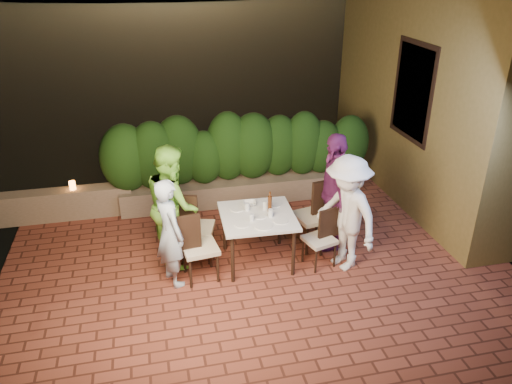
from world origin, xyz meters
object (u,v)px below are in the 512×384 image
object	(u,v)px
chair_left_front	(200,246)
bowl	(250,203)
diner_blue	(170,233)
beer_bottle	(270,202)
dining_table	(258,239)
diner_purple	(334,192)
chair_right_front	(320,238)
chair_right_back	(313,215)
diner_white	(346,214)
diner_green	(173,205)
parapet_lamp	(72,185)
chair_left_back	(197,227)

from	to	relation	value
chair_left_front	bowl	bearing A→B (deg)	26.10
diner_blue	beer_bottle	bearing A→B (deg)	-101.10
dining_table	diner_purple	world-z (taller)	diner_purple
chair_right_front	chair_right_back	xyz separation A→B (m)	(0.07, 0.50, 0.10)
diner_blue	diner_purple	world-z (taller)	diner_purple
beer_bottle	diner_white	size ratio (longest dim) A/B	0.18
chair_right_back	diner_blue	bearing A→B (deg)	0.66
diner_green	chair_right_back	bearing A→B (deg)	-101.27
chair_right_back	chair_right_front	bearing A→B (deg)	70.89
diner_green	bowl	bearing A→B (deg)	-100.17
chair_right_front	diner_white	world-z (taller)	diner_white
diner_purple	parapet_lamp	bearing A→B (deg)	-105.58
dining_table	chair_right_front	bearing A→B (deg)	-17.51
chair_left_front	chair_left_back	distance (m)	0.52
dining_table	beer_bottle	world-z (taller)	beer_bottle
chair_left_front	chair_left_back	size ratio (longest dim) A/B	0.99
bowl	chair_left_front	world-z (taller)	chair_left_front
chair_left_front	chair_right_front	bearing A→B (deg)	-9.07
diner_blue	dining_table	bearing A→B (deg)	-102.24
chair_left_back	diner_white	xyz separation A→B (m)	(1.94, -0.68, 0.34)
diner_green	diner_white	world-z (taller)	diner_green
chair_right_back	diner_green	bearing A→B (deg)	-14.57
bowl	diner_purple	xyz separation A→B (m)	(1.21, -0.11, 0.11)
bowl	chair_right_front	xyz separation A→B (m)	(0.86, -0.57, -0.35)
bowl	chair_left_back	world-z (taller)	chair_left_back
bowl	beer_bottle	bearing A→B (deg)	-48.03
bowl	parapet_lamp	distance (m)	3.08
chair_left_back	diner_purple	xyz separation A→B (m)	(1.97, -0.11, 0.39)
chair_right_back	diner_white	world-z (taller)	diner_white
dining_table	diner_blue	xyz separation A→B (m)	(-1.20, -0.21, 0.37)
chair_right_front	chair_right_back	world-z (taller)	chair_right_back
chair_right_back	parapet_lamp	bearing A→B (deg)	-37.74
diner_blue	diner_purple	size ratio (longest dim) A/B	0.85
chair_left_front	parapet_lamp	world-z (taller)	chair_left_front
parapet_lamp	diner_blue	bearing A→B (deg)	-56.77
chair_right_front	chair_right_back	size ratio (longest dim) A/B	0.81
diner_white	parapet_lamp	bearing A→B (deg)	-142.01
chair_left_back	chair_left_front	bearing A→B (deg)	-76.27
chair_left_back	diner_white	world-z (taller)	diner_white
dining_table	beer_bottle	size ratio (longest dim) A/B	3.33
chair_left_front	chair_right_front	size ratio (longest dim) A/B	1.16
parapet_lamp	chair_right_back	bearing A→B (deg)	-26.24
dining_table	diner_blue	size ratio (longest dim) A/B	0.67
bowl	chair_right_back	distance (m)	0.96
chair_right_front	diner_white	distance (m)	0.53
dining_table	diner_white	distance (m)	1.27
chair_left_back	diner_blue	world-z (taller)	diner_blue
chair_right_front	chair_right_back	distance (m)	0.51
chair_right_front	dining_table	bearing A→B (deg)	-33.73
dining_table	diner_white	bearing A→B (deg)	-17.49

